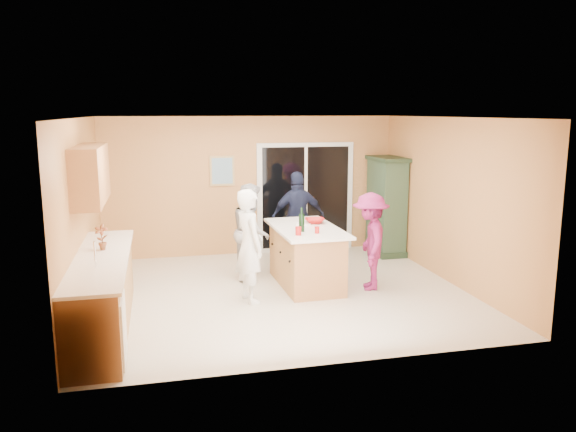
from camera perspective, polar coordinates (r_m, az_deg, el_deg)
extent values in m
plane|color=beige|center=(8.52, -0.84, -7.79)|extent=(5.50, 5.50, 0.00)
cube|color=silver|center=(8.09, -0.89, 9.98)|extent=(5.50, 5.00, 0.10)
cube|color=#ED9D61|center=(10.63, -3.74, 3.08)|extent=(5.50, 0.10, 2.60)
cube|color=#ED9D61|center=(5.84, 4.39, -3.19)|extent=(5.50, 0.10, 2.60)
cube|color=#ED9D61|center=(8.09, -20.26, 0.06)|extent=(0.10, 5.00, 2.60)
cube|color=#ED9D61|center=(9.18, 16.15, 1.49)|extent=(0.10, 5.00, 2.60)
cube|color=#A3733F|center=(7.39, -18.34, -7.60)|extent=(0.60, 3.00, 0.90)
cube|color=silver|center=(6.37, -19.08, -11.06)|extent=(0.62, 0.60, 0.72)
cube|color=silver|center=(7.26, -18.44, -4.06)|extent=(0.65, 3.05, 0.04)
cylinder|color=silver|center=(6.73, -19.02, -3.72)|extent=(0.02, 0.02, 0.30)
cube|color=#A3733F|center=(7.79, -19.43, 4.01)|extent=(0.35, 1.60, 0.75)
cube|color=silver|center=(10.86, 1.78, 1.92)|extent=(1.90, 0.05, 2.10)
cube|color=black|center=(10.85, 1.80, 1.91)|extent=(1.70, 0.03, 1.94)
cube|color=silver|center=(10.84, 1.81, 1.91)|extent=(0.06, 0.04, 1.94)
cube|color=silver|center=(10.88, 2.58, 1.67)|extent=(0.02, 0.03, 0.12)
cube|color=tan|center=(10.50, -6.71, 4.59)|extent=(0.46, 0.03, 0.56)
cube|color=teal|center=(10.49, -6.70, 4.58)|extent=(0.38, 0.02, 0.48)
cube|color=#A3733F|center=(8.77, 1.85, -4.23)|extent=(0.85, 1.58, 0.89)
cube|color=silver|center=(8.67, 1.86, -1.27)|extent=(1.00, 1.79, 0.04)
cube|color=black|center=(8.88, 1.83, -6.68)|extent=(0.77, 1.50, 0.10)
cube|color=#1E301E|center=(10.99, 9.81, -3.42)|extent=(0.51, 0.97, 0.11)
cube|color=#375236|center=(10.81, 9.95, 1.01)|extent=(0.46, 0.91, 1.72)
cube|color=#1E301E|center=(10.70, 10.11, 5.74)|extent=(0.53, 1.01, 0.07)
imported|color=white|center=(7.97, -3.95, -3.04)|extent=(0.52, 0.67, 1.62)
imported|color=#B0B0B3|center=(9.10, -3.75, -1.55)|extent=(0.72, 0.85, 1.55)
imported|color=#171733|center=(9.96, 1.02, -0.18)|extent=(0.97, 0.41, 1.65)
imported|color=#801C4D|center=(8.62, 8.34, -2.56)|extent=(0.79, 1.07, 1.49)
imported|color=#A81512|center=(8.98, 2.72, -0.49)|extent=(0.37, 0.37, 0.08)
imported|color=red|center=(7.54, -18.41, -2.05)|extent=(0.20, 0.16, 0.33)
cylinder|color=#A81512|center=(8.10, 1.05, -1.52)|extent=(0.10, 0.10, 0.13)
cylinder|color=#A81512|center=(8.23, 2.97, -1.42)|extent=(0.08, 0.08, 0.10)
cylinder|color=black|center=(8.32, 1.40, -0.70)|extent=(0.08, 0.08, 0.26)
cylinder|color=black|center=(8.29, 1.40, 0.53)|extent=(0.03, 0.03, 0.10)
cylinder|color=white|center=(8.88, 1.58, -0.80)|extent=(0.24, 0.24, 0.02)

